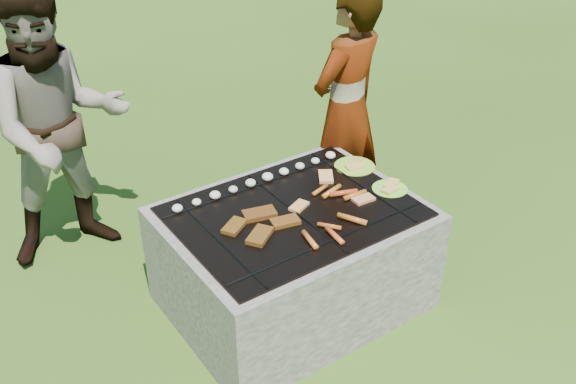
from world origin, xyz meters
name	(u,v)px	position (x,y,z in m)	size (l,w,h in m)	color
lawn	(293,300)	(0.00, 0.00, 0.00)	(60.00, 60.00, 0.00)	#274711
fire_pit	(293,261)	(0.00, 0.00, 0.28)	(1.30, 1.00, 0.62)	#A69D93
mushrooms	(260,180)	(0.01, 0.34, 0.63)	(1.06, 0.06, 0.04)	beige
pork_slabs	(260,223)	(-0.21, -0.01, 0.62)	(0.39, 0.31, 0.02)	#99611B
sausages	(337,210)	(0.17, -0.14, 0.63)	(0.54, 0.48, 0.03)	#C26120
bread_on_grate	(330,190)	(0.27, 0.04, 0.62)	(0.44, 0.41, 0.02)	tan
plate_far	(355,167)	(0.56, 0.18, 0.61)	(0.27, 0.27, 0.03)	#E3FF3C
plate_near	(390,188)	(0.56, -0.12, 0.61)	(0.21, 0.21, 0.03)	#CEFF3C
cook	(346,109)	(0.78, 0.53, 0.78)	(0.57, 0.38, 1.57)	gray
bystander	(60,127)	(-0.79, 1.18, 0.84)	(0.81, 0.63, 1.68)	gray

